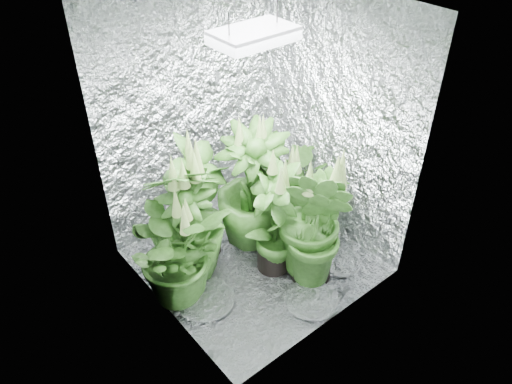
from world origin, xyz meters
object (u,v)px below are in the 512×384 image
Objects in this scene: plant_e at (302,194)px; plant_g at (315,224)px; plant_b at (200,200)px; plant_a at (177,253)px; plant_f at (275,219)px; circulation_fan at (291,203)px; plant_h at (251,189)px; plant_c at (263,184)px; grow_lamp at (254,36)px; plant_d at (186,222)px.

plant_g is at bearing -122.89° from plant_e.
plant_g reaches higher than plant_b.
plant_f is (0.72, -0.21, 0.06)m from plant_a.
plant_f reaches higher than circulation_fan.
plant_g is 0.99× the size of plant_h.
plant_c is at bearing 79.29° from plant_g.
grow_lamp is at bearing -174.05° from circulation_fan.
plant_d is at bearing 165.36° from circulation_fan.
plant_a is 1.00× the size of plant_c.
grow_lamp reaches higher than plant_e.
plant_e is (0.12, -0.34, 0.04)m from plant_c.
grow_lamp reaches higher than plant_h.
plant_b reaches higher than plant_a.
plant_e reaches higher than plant_c.
circulation_fan is at bearing 59.47° from plant_g.
plant_e is 0.48m from plant_g.
plant_a is 0.85× the size of plant_f.
plant_a is at bearing -169.29° from plant_h.
plant_a is 0.93× the size of plant_e.
grow_lamp is at bearing -55.86° from plant_b.
plant_d is at bearing 179.73° from plant_h.
plant_h is (0.15, 0.22, -1.30)m from grow_lamp.
plant_b is 1.05× the size of plant_d.
circulation_fan is (1.25, 0.17, -0.27)m from plant_a.
plant_f is at bearing -34.34° from plant_d.
plant_a is at bearing 176.31° from plant_e.
plant_c is at bearing 109.02° from plant_e.
circulation_fan is (0.61, 0.24, -1.68)m from grow_lamp.
plant_e is at bearing -13.37° from plant_d.
plant_h is (0.61, -0.00, 0.02)m from plant_d.
plant_b is 0.94m from circulation_fan.
plant_e is at bearing -26.32° from plant_b.
plant_c is 2.64× the size of circulation_fan.
plant_b is 0.63m from plant_c.
plant_c is 0.78× the size of plant_g.
plant_c is 0.76m from plant_g.
plant_c is at bearing 7.90° from plant_d.
grow_lamp is 1.37m from plant_b.
plant_c is at bearing 14.82° from plant_a.
plant_g is (0.48, -0.76, -0.00)m from plant_b.
plant_b is 1.09× the size of plant_f.
plant_h is at bearing -0.27° from plant_d.
plant_a is at bearing -165.18° from plant_c.
grow_lamp is 0.44× the size of plant_b.
plant_d is 1.13m from circulation_fan.
plant_a is 1.29m from circulation_fan.
grow_lamp reaches higher than plant_g.
plant_e is 2.81× the size of circulation_fan.
grow_lamp is 0.53× the size of plant_e.
plant_g is (0.23, -0.40, -1.31)m from grow_lamp.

